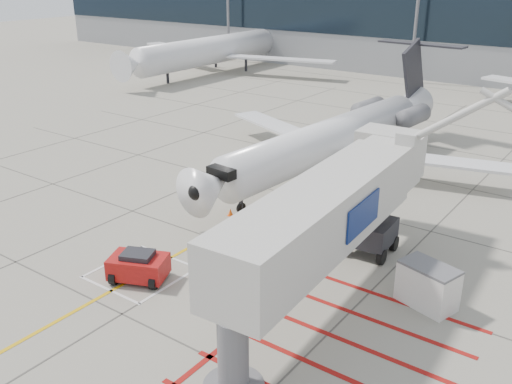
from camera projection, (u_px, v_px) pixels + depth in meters
The scene contains 9 objects.
ground_plane at pixel (184, 276), 27.86m from camera, with size 260.00×260.00×0.00m, color gray.
regional_jet at pixel (312, 124), 38.68m from camera, with size 24.78×31.25×8.19m, color white, non-canonical shape.
jet_bridge at pixel (321, 228), 24.08m from camera, with size 9.07×19.16×7.66m, color beige, non-canonical shape.
pushback_tug at pixel (138, 265), 27.27m from camera, with size 2.69×1.68×1.57m, color #AA1110, non-canonical shape.
baggage_cart at pixel (282, 233), 30.82m from camera, with size 2.17×1.37×1.37m, color slate, non-canonical shape.
ground_power_unit at pixel (428, 286), 25.18m from camera, with size 2.48×1.45×1.97m, color silver, non-canonical shape.
cone_nose at pixel (230, 212), 34.50m from camera, with size 0.34×0.34×0.47m, color #F9550D.
cone_side at pixel (253, 208), 34.91m from camera, with size 0.39×0.39×0.54m, color orange.
bg_aircraft_b at pixel (222, 31), 79.32m from camera, with size 33.41×37.12×11.14m, color silver, non-canonical shape.
Camera 1 is at (17.10, -17.66, 14.19)m, focal length 40.00 mm.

